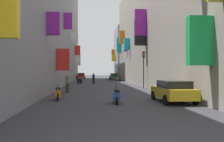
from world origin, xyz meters
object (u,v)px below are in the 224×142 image
scooter_silver (118,79)px  pedestrian_crossing (67,83)px  scooter_black (80,81)px  traffic_light_near_corner (144,63)px  parked_car_red (81,76)px  parked_car_green (114,76)px  parked_car_yellow (173,91)px  scooter_orange (58,93)px  pedestrian_near_left (94,79)px  scooter_blue (117,96)px

scooter_silver → pedestrian_crossing: (-7.62, -23.36, 0.41)m
scooter_black → traffic_light_near_corner: bearing=-50.6°
parked_car_red → scooter_silver: parked_car_red is taller
parked_car_green → scooter_silver: size_ratio=2.32×
parked_car_yellow → parked_car_green: size_ratio=0.95×
parked_car_yellow → scooter_silver: (0.19, 30.56, -0.28)m
scooter_silver → scooter_orange: (-7.74, -28.71, -0.00)m
parked_car_green → traffic_light_near_corner: traffic_light_near_corner is taller
parked_car_yellow → scooter_silver: size_ratio=2.21×
parked_car_yellow → pedestrian_crossing: pedestrian_crossing is taller
scooter_orange → pedestrian_near_left: bearing=81.8°
scooter_blue → scooter_orange: same height
scooter_blue → parked_car_yellow: bearing=2.6°
parked_car_yellow → traffic_light_near_corner: traffic_light_near_corner is taller
pedestrian_crossing → traffic_light_near_corner: traffic_light_near_corner is taller
parked_car_red → scooter_silver: (7.78, -12.58, -0.31)m
scooter_black → scooter_blue: bearing=-81.2°
parked_car_green → parked_car_red: bearing=139.5°
parked_car_yellow → scooter_blue: 3.70m
scooter_silver → parked_car_red: bearing=121.7°
parked_car_red → scooter_orange: bearing=-90.0°
parked_car_yellow → traffic_light_near_corner: size_ratio=0.92×
parked_car_yellow → pedestrian_near_left: bearing=103.1°
scooter_black → pedestrian_near_left: pedestrian_near_left is taller
scooter_blue → parked_car_green: bearing=84.4°
traffic_light_near_corner → scooter_blue: bearing=-111.0°
scooter_orange → pedestrian_near_left: pedestrian_near_left is taller
parked_car_red → scooter_orange: parked_car_red is taller
scooter_black → pedestrian_crossing: size_ratio=1.08×
scooter_blue → pedestrian_crossing: pedestrian_crossing is taller
scooter_silver → pedestrian_crossing: pedestrian_crossing is taller
parked_car_red → pedestrian_crossing: (0.16, -35.94, 0.09)m
parked_car_red → traffic_light_near_corner: bearing=-75.1°
parked_car_yellow → scooter_silver: parked_car_yellow is taller
parked_car_green → pedestrian_crossing: 30.42m
parked_car_green → parked_car_red: parked_car_red is taller
traffic_light_near_corner → parked_car_red: bearing=104.9°
pedestrian_near_left → parked_car_yellow: bearing=-76.9°
scooter_black → traffic_light_near_corner: 12.50m
pedestrian_crossing → scooter_orange: bearing=-91.3°
parked_car_green → scooter_orange: bearing=-102.1°
scooter_orange → parked_car_yellow: bearing=-13.8°
scooter_blue → pedestrian_crossing: 8.28m
scooter_silver → scooter_orange: bearing=-105.1°
parked_car_green → pedestrian_near_left: bearing=-106.6°
scooter_black → scooter_orange: same height
parked_car_red → pedestrian_near_left: 22.53m
parked_car_green → parked_car_red: 9.87m
scooter_blue → scooter_silver: bearing=82.8°
parked_car_green → scooter_blue: size_ratio=2.24×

